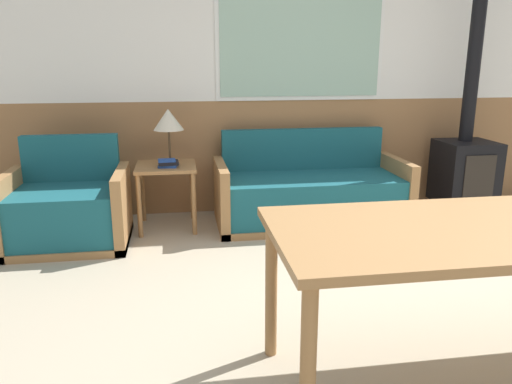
% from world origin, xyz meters
% --- Properties ---
extents(ground_plane, '(16.00, 16.00, 0.00)m').
position_xyz_m(ground_plane, '(0.00, 0.00, 0.00)').
color(ground_plane, '#B2A58C').
extents(wall_back, '(7.20, 0.09, 2.70)m').
position_xyz_m(wall_back, '(-0.00, 2.63, 1.36)').
color(wall_back, '#996B42').
rests_on(wall_back, ground_plane).
extents(couch, '(1.72, 0.78, 0.83)m').
position_xyz_m(couch, '(-0.09, 2.12, 0.26)').
color(couch, '#9E7042').
rests_on(couch, ground_plane).
extents(armchair, '(0.95, 0.75, 0.85)m').
position_xyz_m(armchair, '(-2.18, 1.88, 0.28)').
color(armchair, '#9E7042').
rests_on(armchair, ground_plane).
extents(side_table, '(0.52, 0.52, 0.57)m').
position_xyz_m(side_table, '(-1.39, 2.16, 0.47)').
color(side_table, '#9E7042').
rests_on(side_table, ground_plane).
extents(table_lamp, '(0.27, 0.27, 0.48)m').
position_xyz_m(table_lamp, '(-1.35, 2.25, 0.95)').
color(table_lamp, '#4C3823').
rests_on(table_lamp, side_table).
extents(book_stack, '(0.18, 0.16, 0.07)m').
position_xyz_m(book_stack, '(-1.37, 2.07, 0.61)').
color(book_stack, '#234799').
rests_on(book_stack, side_table).
extents(dining_table, '(2.14, 0.84, 0.77)m').
position_xyz_m(dining_table, '(0.16, -0.30, 0.70)').
color(dining_table, '#9E7042').
rests_on(dining_table, ground_plane).
extents(wood_stove, '(0.51, 0.49, 2.32)m').
position_xyz_m(wood_stove, '(1.47, 2.19, 0.57)').
color(wood_stove, black).
rests_on(wood_stove, ground_plane).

